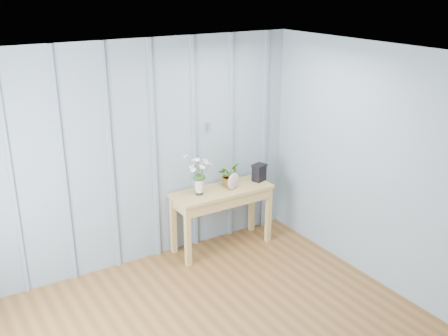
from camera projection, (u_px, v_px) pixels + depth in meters
room_shell at (189, 117)px, 4.34m from camera, size 4.00×4.50×2.50m
sideboard at (222, 198)px, 6.15m from camera, size 1.20×0.45×0.75m
daisy_vase at (199, 167)px, 5.85m from camera, size 0.37×0.28×0.52m
spider_plant at (228, 175)px, 6.17m from camera, size 0.31×0.30×0.27m
felt_disc_vessel at (233, 181)px, 6.08m from camera, size 0.21×0.12×0.20m
carved_box at (259, 172)px, 6.33m from camera, size 0.20×0.18×0.21m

